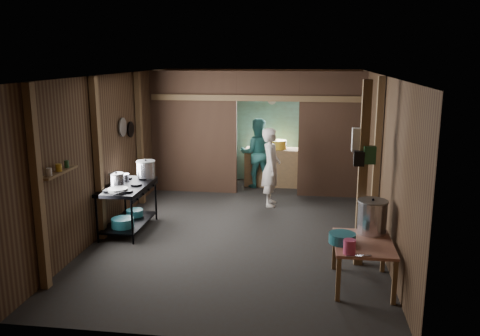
# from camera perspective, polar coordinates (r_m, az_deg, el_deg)

# --- Properties ---
(floor) EXTENTS (4.50, 7.00, 0.00)m
(floor) POSITION_cam_1_polar(r_m,az_deg,el_deg) (8.67, 0.18, -6.81)
(floor) COLOR #252525
(floor) RESTS_ON ground
(ceiling) EXTENTS (4.50, 7.00, 0.00)m
(ceiling) POSITION_cam_1_polar(r_m,az_deg,el_deg) (8.18, 0.19, 10.62)
(ceiling) COLOR black
(ceiling) RESTS_ON ground
(wall_back) EXTENTS (4.50, 0.00, 2.60)m
(wall_back) POSITION_cam_1_polar(r_m,az_deg,el_deg) (11.76, 2.45, 4.90)
(wall_back) COLOR #4D3823
(wall_back) RESTS_ON ground
(wall_front) EXTENTS (4.50, 0.00, 2.60)m
(wall_front) POSITION_cam_1_polar(r_m,az_deg,el_deg) (4.99, -5.17, -6.07)
(wall_front) COLOR #4D3823
(wall_front) RESTS_ON ground
(wall_left) EXTENTS (0.00, 7.00, 2.60)m
(wall_left) POSITION_cam_1_polar(r_m,az_deg,el_deg) (8.90, -14.33, 1.97)
(wall_left) COLOR #4D3823
(wall_left) RESTS_ON ground
(wall_right) EXTENTS (0.00, 7.00, 2.60)m
(wall_right) POSITION_cam_1_polar(r_m,az_deg,el_deg) (8.34, 15.70, 1.18)
(wall_right) COLOR #4D3823
(wall_right) RESTS_ON ground
(partition_left) EXTENTS (1.85, 0.10, 2.60)m
(partition_left) POSITION_cam_1_polar(r_m,az_deg,el_deg) (10.70, -5.31, 4.08)
(partition_left) COLOR #442E20
(partition_left) RESTS_ON floor
(partition_right) EXTENTS (1.35, 0.10, 2.60)m
(partition_right) POSITION_cam_1_polar(r_m,az_deg,el_deg) (10.44, 10.43, 3.70)
(partition_right) COLOR #442E20
(partition_right) RESTS_ON floor
(partition_header) EXTENTS (1.30, 0.10, 0.60)m
(partition_header) POSITION_cam_1_polar(r_m,az_deg,el_deg) (10.35, 3.21, 9.39)
(partition_header) COLOR #442E20
(partition_header) RESTS_ON wall_back
(turquoise_panel) EXTENTS (4.40, 0.06, 2.50)m
(turquoise_panel) POSITION_cam_1_polar(r_m,az_deg,el_deg) (11.71, 2.42, 4.62)
(turquoise_panel) COLOR #69B2A9
(turquoise_panel) RESTS_ON wall_back
(back_counter) EXTENTS (1.20, 0.50, 0.85)m
(back_counter) POSITION_cam_1_polar(r_m,az_deg,el_deg) (11.35, 3.66, 0.11)
(back_counter) COLOR brown
(back_counter) RESTS_ON floor
(wall_clock) EXTENTS (0.20, 0.03, 0.20)m
(wall_clock) POSITION_cam_1_polar(r_m,az_deg,el_deg) (11.57, 3.68, 7.75)
(wall_clock) COLOR silver
(wall_clock) RESTS_ON wall_back
(post_left_a) EXTENTS (0.10, 0.12, 2.60)m
(post_left_a) POSITION_cam_1_polar(r_m,az_deg,el_deg) (6.59, -22.16, -2.31)
(post_left_a) COLOR brown
(post_left_a) RESTS_ON floor
(post_left_b) EXTENTS (0.10, 0.12, 2.60)m
(post_left_b) POSITION_cam_1_polar(r_m,az_deg,el_deg) (8.16, -15.95, 0.91)
(post_left_b) COLOR brown
(post_left_b) RESTS_ON floor
(post_left_c) EXTENTS (0.10, 0.12, 2.60)m
(post_left_c) POSITION_cam_1_polar(r_m,az_deg,el_deg) (9.99, -11.40, 3.26)
(post_left_c) COLOR brown
(post_left_c) RESTS_ON floor
(post_right) EXTENTS (0.10, 0.12, 2.60)m
(post_right) POSITION_cam_1_polar(r_m,az_deg,el_deg) (8.14, 15.40, 0.91)
(post_right) COLOR brown
(post_right) RESTS_ON floor
(post_free) EXTENTS (0.12, 0.12, 2.60)m
(post_free) POSITION_cam_1_polar(r_m,az_deg,el_deg) (7.03, 13.86, -0.83)
(post_free) COLOR brown
(post_free) RESTS_ON floor
(cross_beam) EXTENTS (4.40, 0.12, 0.12)m
(cross_beam) POSITION_cam_1_polar(r_m,az_deg,el_deg) (10.34, 1.78, 8.01)
(cross_beam) COLOR brown
(cross_beam) RESTS_ON wall_left
(pan_lid_big) EXTENTS (0.03, 0.34, 0.34)m
(pan_lid_big) POSITION_cam_1_polar(r_m,az_deg,el_deg) (9.20, -13.29, 4.58)
(pan_lid_big) COLOR slate
(pan_lid_big) RESTS_ON wall_left
(pan_lid_small) EXTENTS (0.03, 0.30, 0.30)m
(pan_lid_small) POSITION_cam_1_polar(r_m,az_deg,el_deg) (9.59, -12.41, 4.33)
(pan_lid_small) COLOR black
(pan_lid_small) RESTS_ON wall_left
(wall_shelf) EXTENTS (0.14, 0.80, 0.03)m
(wall_shelf) POSITION_cam_1_polar(r_m,az_deg,el_deg) (6.98, -20.01, -0.49)
(wall_shelf) COLOR brown
(wall_shelf) RESTS_ON wall_left
(jar_white) EXTENTS (0.07, 0.07, 0.10)m
(jar_white) POSITION_cam_1_polar(r_m,az_deg,el_deg) (6.75, -21.02, -0.43)
(jar_white) COLOR silver
(jar_white) RESTS_ON wall_shelf
(jar_yellow) EXTENTS (0.08, 0.08, 0.10)m
(jar_yellow) POSITION_cam_1_polar(r_m,az_deg,el_deg) (6.97, -20.05, 0.03)
(jar_yellow) COLOR gold
(jar_yellow) RESTS_ON wall_shelf
(jar_green) EXTENTS (0.06, 0.06, 0.10)m
(jar_green) POSITION_cam_1_polar(r_m,az_deg,el_deg) (7.16, -19.24, 0.42)
(jar_green) COLOR #1F4C28
(jar_green) RESTS_ON wall_shelf
(bag_white) EXTENTS (0.22, 0.15, 0.32)m
(bag_white) POSITION_cam_1_polar(r_m,az_deg,el_deg) (7.01, 13.60, 3.16)
(bag_white) COLOR silver
(bag_white) RESTS_ON post_free
(bag_green) EXTENTS (0.16, 0.12, 0.24)m
(bag_green) POSITION_cam_1_polar(r_m,az_deg,el_deg) (6.92, 14.62, 1.46)
(bag_green) COLOR #1F4C28
(bag_green) RESTS_ON post_free
(bag_black) EXTENTS (0.14, 0.10, 0.20)m
(bag_black) POSITION_cam_1_polar(r_m,az_deg,el_deg) (6.89, 13.46, 1.06)
(bag_black) COLOR black
(bag_black) RESTS_ON post_free
(gas_range) EXTENTS (0.69, 1.35, 0.79)m
(gas_range) POSITION_cam_1_polar(r_m,az_deg,el_deg) (8.63, -12.68, -4.46)
(gas_range) COLOR black
(gas_range) RESTS_ON floor
(prep_table) EXTENTS (0.73, 1.00, 0.59)m
(prep_table) POSITION_cam_1_polar(r_m,az_deg,el_deg) (6.69, 13.83, -10.60)
(prep_table) COLOR #A26B4E
(prep_table) RESTS_ON floor
(stove_pot_large) EXTENTS (0.39, 0.39, 0.33)m
(stove_pot_large) POSITION_cam_1_polar(r_m,az_deg,el_deg) (8.89, -10.72, -0.24)
(stove_pot_large) COLOR silver
(stove_pot_large) RESTS_ON gas_range
(stove_pot_med) EXTENTS (0.29, 0.29, 0.22)m
(stove_pot_med) POSITION_cam_1_polar(r_m,az_deg,el_deg) (8.54, -13.97, -1.31)
(stove_pot_med) COLOR silver
(stove_pot_med) RESTS_ON gas_range
(stove_saucepan) EXTENTS (0.16, 0.16, 0.10)m
(stove_saucepan) POSITION_cam_1_polar(r_m,az_deg,el_deg) (8.90, -13.04, -0.98)
(stove_saucepan) COLOR silver
(stove_saucepan) RESTS_ON gas_range
(frying_pan) EXTENTS (0.50, 0.62, 0.07)m
(frying_pan) POSITION_cam_1_polar(r_m,az_deg,el_deg) (8.15, -13.81, -2.44)
(frying_pan) COLOR slate
(frying_pan) RESTS_ON gas_range
(blue_tub_front) EXTENTS (0.37, 0.37, 0.15)m
(blue_tub_front) POSITION_cam_1_polar(r_m,az_deg,el_deg) (8.43, -13.29, -6.11)
(blue_tub_front) COLOR #20646F
(blue_tub_front) RESTS_ON gas_range
(blue_tub_back) EXTENTS (0.29, 0.29, 0.12)m
(blue_tub_back) POSITION_cam_1_polar(r_m,az_deg,el_deg) (8.95, -11.97, -5.04)
(blue_tub_back) COLOR #20646F
(blue_tub_back) RESTS_ON gas_range
(stock_pot) EXTENTS (0.49, 0.49, 0.47)m
(stock_pot) POSITION_cam_1_polar(r_m,az_deg,el_deg) (6.86, 14.89, -5.49)
(stock_pot) COLOR silver
(stock_pot) RESTS_ON prep_table
(wash_basin) EXTENTS (0.38, 0.38, 0.13)m
(wash_basin) POSITION_cam_1_polar(r_m,az_deg,el_deg) (6.47, 11.62, -7.87)
(wash_basin) COLOR #20646F
(wash_basin) RESTS_ON prep_table
(pink_bucket) EXTENTS (0.20, 0.20, 0.18)m
(pink_bucket) POSITION_cam_1_polar(r_m,az_deg,el_deg) (6.14, 12.43, -8.80)
(pink_bucket) COLOR #D14471
(pink_bucket) RESTS_ON prep_table
(knife) EXTENTS (0.30, 0.09, 0.01)m
(knife) POSITION_cam_1_polar(r_m,az_deg,el_deg) (6.12, 13.45, -9.75)
(knife) COLOR silver
(knife) RESTS_ON prep_table
(yellow_tub) EXTENTS (0.35, 0.35, 0.20)m
(yellow_tub) POSITION_cam_1_polar(r_m,az_deg,el_deg) (11.24, 4.44, 2.69)
(yellow_tub) COLOR gold
(yellow_tub) RESTS_ON back_counter
(cook) EXTENTS (0.39, 0.58, 1.54)m
(cook) POSITION_cam_1_polar(r_m,az_deg,el_deg) (9.76, 3.57, 0.11)
(cook) COLOR silver
(cook) RESTS_ON floor
(worker_back) EXTENTS (0.85, 0.71, 1.55)m
(worker_back) POSITION_cam_1_polar(r_m,az_deg,el_deg) (11.15, 1.93, 1.74)
(worker_back) COLOR #307A77
(worker_back) RESTS_ON floor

